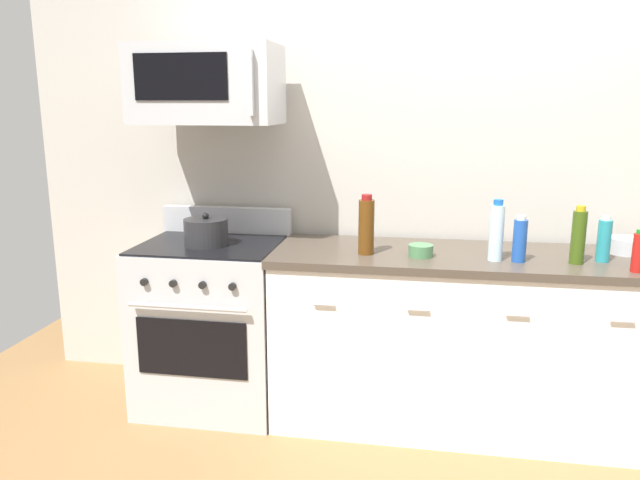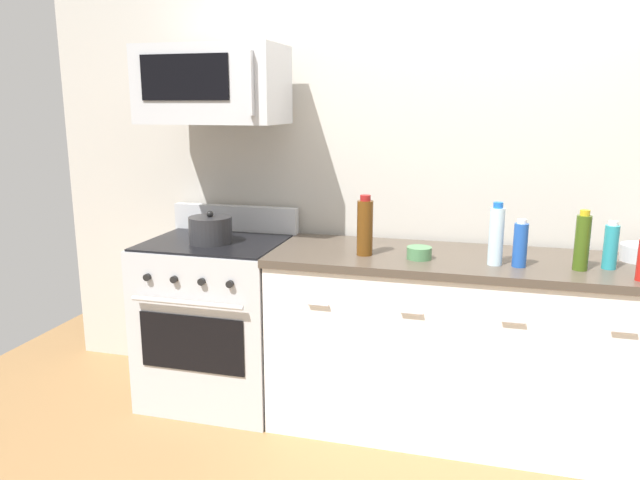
% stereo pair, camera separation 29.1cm
% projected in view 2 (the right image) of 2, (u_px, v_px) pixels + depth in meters
% --- Properties ---
extents(ground_plane, '(6.03, 6.03, 0.00)m').
position_uv_depth(ground_plane, '(457.00, 427.00, 3.16)').
color(ground_plane, olive).
extents(back_wall, '(5.02, 0.10, 2.70)m').
position_uv_depth(back_wall, '(473.00, 162.00, 3.25)').
color(back_wall, '#B7B2A8').
rests_on(back_wall, ground_plane).
extents(counter_unit, '(1.93, 0.66, 0.92)m').
position_uv_depth(counter_unit, '(462.00, 345.00, 3.06)').
color(counter_unit, white).
rests_on(counter_unit, ground_plane).
extents(range_oven, '(0.76, 0.69, 1.07)m').
position_uv_depth(range_oven, '(218.00, 319.00, 3.41)').
color(range_oven, '#B7BABF').
rests_on(range_oven, ground_plane).
extents(microwave, '(0.74, 0.44, 0.40)m').
position_uv_depth(microwave, '(213.00, 85.00, 3.17)').
color(microwave, '#B7BABF').
extents(bottle_dish_soap, '(0.06, 0.06, 0.22)m').
position_uv_depth(bottle_dish_soap, '(611.00, 246.00, 2.73)').
color(bottle_dish_soap, teal).
rests_on(bottle_dish_soap, countertop_slab).
extents(bottle_wine_amber, '(0.08, 0.08, 0.30)m').
position_uv_depth(bottle_wine_amber, '(365.00, 227.00, 2.97)').
color(bottle_wine_amber, '#59330F').
rests_on(bottle_wine_amber, countertop_slab).
extents(bottle_water_clear, '(0.07, 0.07, 0.29)m').
position_uv_depth(bottle_water_clear, '(496.00, 235.00, 2.79)').
color(bottle_water_clear, silver).
rests_on(bottle_water_clear, countertop_slab).
extents(bottle_olive_oil, '(0.07, 0.07, 0.27)m').
position_uv_depth(bottle_olive_oil, '(582.00, 242.00, 2.70)').
color(bottle_olive_oil, '#385114').
rests_on(bottle_olive_oil, countertop_slab).
extents(bottle_soda_blue, '(0.06, 0.06, 0.22)m').
position_uv_depth(bottle_soda_blue, '(520.00, 244.00, 2.77)').
color(bottle_soda_blue, '#1E4CA5').
rests_on(bottle_soda_blue, countertop_slab).
extents(bowl_green_glaze, '(0.12, 0.12, 0.06)m').
position_uv_depth(bowl_green_glaze, '(419.00, 253.00, 2.92)').
color(bowl_green_glaze, '#477A4C').
rests_on(bowl_green_glaze, countertop_slab).
extents(bowl_steel_prep, '(0.18, 0.18, 0.08)m').
position_uv_depth(bowl_steel_prep, '(640.00, 252.00, 2.88)').
color(bowl_steel_prep, '#B2B5BA').
rests_on(bowl_steel_prep, countertop_slab).
extents(stockpot, '(0.23, 0.23, 0.18)m').
position_uv_depth(stockpot, '(210.00, 230.00, 3.24)').
color(stockpot, '#262628').
rests_on(stockpot, range_oven).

